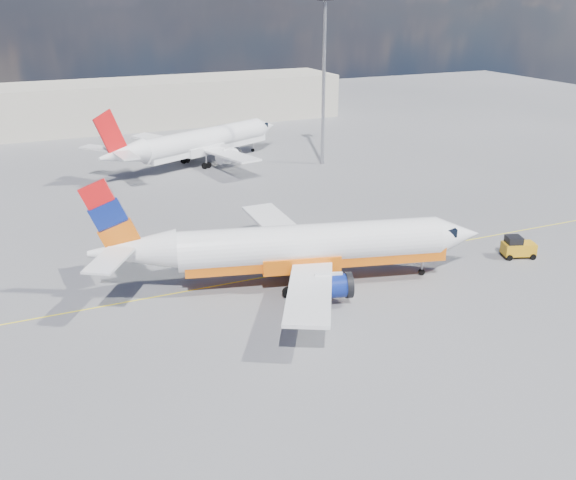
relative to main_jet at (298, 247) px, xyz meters
name	(u,v)px	position (x,y,z in m)	size (l,w,h in m)	color
ground	(299,287)	(-0.19, -0.55, -3.32)	(240.00, 240.00, 0.00)	#58585D
taxi_line	(284,273)	(-0.19, 2.45, -3.31)	(70.00, 0.15, 0.01)	yellow
terminal_main	(152,102)	(4.81, 74.45, 0.68)	(70.00, 14.00, 8.00)	beige
main_jet	(298,247)	(0.00, 0.00, 0.00)	(32.97, 25.20, 9.95)	white
second_jet	(200,142)	(4.12, 41.93, -0.12)	(31.11, 23.41, 9.60)	white
gse_tug	(518,247)	(20.94, -2.84, -2.35)	(3.23, 2.57, 2.05)	black
traffic_cone	(346,278)	(3.98, -1.15, -3.06)	(0.38, 0.38, 0.53)	white
floodlight_mast	(324,67)	(20.03, 35.23, 10.11)	(1.63, 1.63, 22.39)	#9F9FA7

